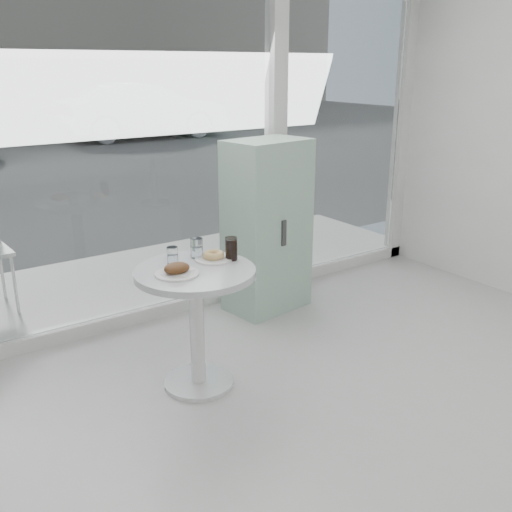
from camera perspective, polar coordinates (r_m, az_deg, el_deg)
storefront at (r=4.42m, az=-6.96°, el=15.85°), size 5.00×0.14×3.00m
main_table at (r=3.45m, az=-6.02°, el=-4.75°), size 0.72×0.72×0.77m
patio_deck at (r=5.44m, az=-10.94°, el=-2.06°), size 5.60×1.60×0.05m
mint_cabinet at (r=4.55m, az=1.10°, el=2.96°), size 0.69×0.50×1.37m
car_silver at (r=16.16m, az=-11.09°, el=14.05°), size 4.47×1.74×1.45m
plate_fritter at (r=3.29m, az=-7.87°, el=-1.40°), size 0.25×0.25×0.07m
plate_donut at (r=3.51m, az=-4.26°, el=-0.08°), size 0.23×0.23×0.06m
water_tumbler_a at (r=3.46m, az=-8.34°, el=-0.06°), size 0.07×0.07×0.11m
water_tumbler_b at (r=3.56m, az=-5.95°, el=0.70°), size 0.08×0.08×0.12m
cola_glass at (r=3.50m, az=-2.49°, el=0.70°), size 0.08×0.08×0.14m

